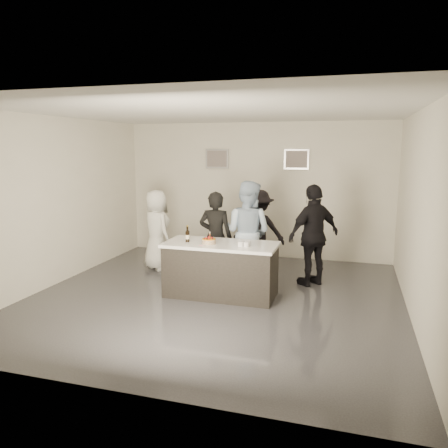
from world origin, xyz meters
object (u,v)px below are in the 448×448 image
Objects in this scene: beer_bottle_a at (188,233)px; person_main_black at (216,237)px; person_guest_back at (258,230)px; person_guest_left at (157,230)px; person_guest_right at (314,235)px; person_main_blue at (247,232)px; bar_counter at (221,269)px; cake at (209,241)px; beer_bottle_b at (187,234)px.

person_main_black is (0.27, 0.71, -0.19)m from beer_bottle_a.
person_guest_left is at bearing 6.40° from person_guest_back.
person_guest_right is at bearing 139.27° from person_guest_back.
person_main_blue reaches higher than person_guest_left.
person_guest_left is (-1.14, 1.20, -0.22)m from beer_bottle_a.
bar_counter is 1.82m from person_guest_right.
bar_counter is 1.01m from person_main_blue.
person_main_blue reaches higher than person_guest_right.
person_guest_left is at bearing 2.83° from person_main_blue.
person_guest_left reaches higher than cake.
beer_bottle_a is at bearing 179.43° from bar_counter.
person_main_black reaches higher than person_guest_left.
person_guest_right reaches higher than beer_bottle_a.
person_main_black reaches higher than cake.
beer_bottle_b is (-0.39, 0.02, 0.09)m from cake.
cake is at bearing -153.40° from bar_counter.
bar_counter is at bearing 6.62° from beer_bottle_b.
person_main_blue is at bearing -35.62° from person_guest_right.
beer_bottle_b is 2.27m from person_guest_right.
bar_counter is at bearing 86.95° from person_main_blue.
person_guest_left is (-1.41, 0.49, -0.03)m from person_main_black.
beer_bottle_b is at bearing 56.76° from person_guest_back.
bar_counter is at bearing -179.13° from person_guest_left.
beer_bottle_a reaches higher than cake.
person_guest_right is (2.00, 1.04, -0.12)m from beer_bottle_a.
person_guest_back is at bearing 76.89° from cake.
person_guest_right reaches higher than beer_bottle_b.
person_main_blue is (0.25, 0.85, 0.48)m from bar_counter.
bar_counter is 1.15× the size of person_guest_back.
beer_bottle_b is 0.84m from person_main_black.
person_guest_left is (-1.55, 1.29, -0.13)m from cake.
person_guest_left is (-1.97, 0.35, -0.13)m from person_main_blue.
person_main_blue is at bearing -169.86° from person_main_black.
person_guest_back is at bearing 64.39° from beer_bottle_a.
bar_counter is 0.53m from cake.
cake is 0.12× the size of person_guest_right.
person_guest_right is at bearing 36.38° from bar_counter.
beer_bottle_a is 0.16× the size of person_guest_left.
beer_bottle_b is 0.16× the size of person_guest_back.
person_guest_left reaches higher than beer_bottle_a.
person_main_black is 0.92× the size of person_guest_right.
person_guest_right is at bearing 35.39° from cake.
person_main_black is (-0.32, 0.72, 0.39)m from bar_counter.
bar_counter is 1.11× the size of person_main_black.
person_guest_left is 1.00× the size of person_guest_back.
bar_counter is 2.14m from person_guest_left.
beer_bottle_a is (-0.41, 0.09, 0.09)m from cake.
person_guest_left is (-1.16, 1.27, -0.22)m from beer_bottle_b.
person_main_black is at bearing -34.17° from person_guest_right.
person_guest_right reaches higher than person_guest_left.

